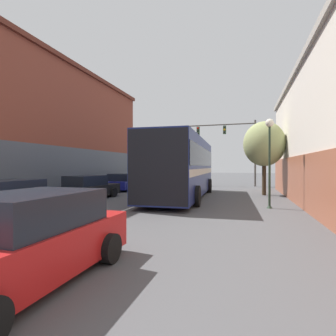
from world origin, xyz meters
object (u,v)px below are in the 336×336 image
street_lamp (270,150)px  street_tree_near (264,144)px  traffic_signal_gantry (220,137)px  hatchback_foreground (23,242)px  parked_car_left_far (88,188)px  parked_car_left_near (152,179)px  bus (182,165)px  parked_car_left_mid (10,198)px  parked_car_left_distant (124,182)px

street_lamp → street_tree_near: street_tree_near is taller
traffic_signal_gantry → street_lamp: 14.07m
street_lamp → street_tree_near: bearing=88.7°
hatchback_foreground → street_tree_near: 15.92m
parked_car_left_far → hatchback_foreground: bearing=-147.5°
parked_car_left_near → street_tree_near: size_ratio=0.93×
traffic_signal_gantry → parked_car_left_far: bearing=-116.3°
bus → street_lamp: street_lamp is taller
hatchback_foreground → street_lamp: bearing=-25.5°
street_tree_near → hatchback_foreground: bearing=-107.1°
street_lamp → parked_car_left_far: bearing=176.8°
hatchback_foreground → parked_car_left_mid: bearing=49.2°
hatchback_foreground → parked_car_left_near: size_ratio=0.93×
parked_car_left_mid → parked_car_left_distant: 11.05m
bus → parked_car_left_far: 5.74m
parked_car_left_far → street_tree_near: 11.53m
parked_car_left_near → traffic_signal_gantry: bearing=-74.4°
parked_car_left_distant → traffic_signal_gantry: size_ratio=0.44×
parked_car_left_far → street_lamp: size_ratio=1.11×
parked_car_left_far → traffic_signal_gantry: bearing=-22.2°
hatchback_foreground → street_lamp: street_lamp is taller
parked_car_left_mid → parked_car_left_far: (0.01, 5.20, -0.02)m
hatchback_foreground → street_lamp: size_ratio=1.03×
parked_car_left_mid → bus: bearing=-38.4°
hatchback_foreground → parked_car_left_mid: hatchback_foreground is taller
parked_car_left_near → street_lamp: bearing=-138.7°
parked_car_left_near → parked_car_left_distant: parked_car_left_near is taller
bus → hatchback_foreground: (0.26, -12.14, -1.29)m
hatchback_foreground → parked_car_left_far: size_ratio=0.93×
parked_car_left_near → parked_car_left_distant: (-0.43, -5.42, -0.03)m
bus → parked_car_left_distant: (-5.65, 3.54, -1.34)m
street_tree_near → parked_car_left_near: bearing=148.8°
parked_car_left_far → street_tree_near: bearing=-58.6°
bus → street_tree_near: size_ratio=2.27×
street_tree_near → parked_car_left_far: bearing=-152.6°
parked_car_left_far → parked_car_left_distant: (-0.56, 5.84, -0.01)m
parked_car_left_near → parked_car_left_far: 11.26m
traffic_signal_gantry → parked_car_left_distant: bearing=-134.4°
bus → parked_car_left_mid: (-5.09, -7.50, -1.31)m
parked_car_left_near → hatchback_foreground: bearing=-164.2°
hatchback_foreground → street_lamp: 10.49m
parked_car_left_mid → parked_car_left_distant: (-0.56, 11.04, -0.03)m
parked_car_left_near → parked_car_left_distant: bearing=176.7°
bus → parked_car_left_distant: bearing=55.3°
bus → street_lamp: 5.56m
street_lamp → street_tree_near: 5.75m
hatchback_foreground → traffic_signal_gantry: size_ratio=0.44×
bus → street_tree_near: 5.81m
bus → street_lamp: bearing=-123.6°
street_tree_near → street_lamp: bearing=-91.3°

